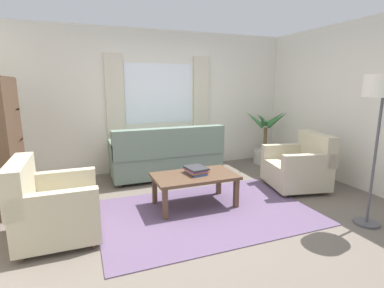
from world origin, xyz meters
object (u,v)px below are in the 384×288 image
(armchair_right, at_px, (299,166))
(book_stack_on_table, at_px, (196,170))
(coffee_table, at_px, (195,179))
(standing_lamp, at_px, (383,96))
(bookshelf, at_px, (6,142))
(potted_plant, at_px, (265,145))
(couch, at_px, (167,157))
(armchair_left, at_px, (52,207))

(armchair_right, relative_size, book_stack_on_table, 2.95)
(armchair_right, height_order, coffee_table, armchair_right)
(standing_lamp, bearing_deg, bookshelf, 152.29)
(potted_plant, xyz_separation_m, standing_lamp, (-0.46, -2.72, 1.10))
(couch, bearing_deg, armchair_left, 42.74)
(couch, relative_size, potted_plant, 1.64)
(armchair_left, xyz_separation_m, standing_lamp, (3.42, -0.99, 1.14))
(potted_plant, relative_size, bookshelf, 0.67)
(couch, height_order, armchair_left, couch)
(couch, distance_m, bookshelf, 2.40)
(couch, distance_m, armchair_right, 2.21)
(armchair_right, height_order, potted_plant, potted_plant)
(book_stack_on_table, xyz_separation_m, bookshelf, (-2.32, 0.82, 0.40))
(coffee_table, xyz_separation_m, standing_lamp, (1.70, -1.23, 1.12))
(potted_plant, height_order, bookshelf, bookshelf)
(armchair_left, height_order, potted_plant, potted_plant)
(couch, distance_m, armchair_left, 2.35)
(armchair_left, height_order, book_stack_on_table, armchair_left)
(coffee_table, height_order, book_stack_on_table, book_stack_on_table)
(bookshelf, relative_size, standing_lamp, 1.00)
(armchair_right, xyz_separation_m, book_stack_on_table, (-1.76, -0.01, 0.13))
(bookshelf, bearing_deg, couch, 101.93)
(armchair_right, xyz_separation_m, potted_plant, (0.37, 1.44, 0.04))
(armchair_left, distance_m, potted_plant, 4.25)
(potted_plant, bearing_deg, armchair_left, -155.94)
(couch, height_order, armchair_right, couch)
(armchair_right, distance_m, book_stack_on_table, 1.76)
(armchair_right, distance_m, standing_lamp, 1.72)
(potted_plant, xyz_separation_m, bookshelf, (-4.45, -0.62, 0.49))
(potted_plant, distance_m, standing_lamp, 2.97)
(couch, bearing_deg, book_stack_on_table, 91.42)
(coffee_table, height_order, standing_lamp, standing_lamp)
(book_stack_on_table, height_order, standing_lamp, standing_lamp)
(armchair_left, height_order, coffee_table, armchair_left)
(armchair_left, distance_m, armchair_right, 3.52)
(bookshelf, bearing_deg, standing_lamp, 62.29)
(potted_plant, relative_size, standing_lamp, 0.67)
(coffee_table, distance_m, standing_lamp, 2.38)
(armchair_right, bearing_deg, standing_lamp, 7.72)
(bookshelf, height_order, standing_lamp, standing_lamp)
(armchair_left, distance_m, bookshelf, 1.35)
(book_stack_on_table, relative_size, bookshelf, 0.20)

